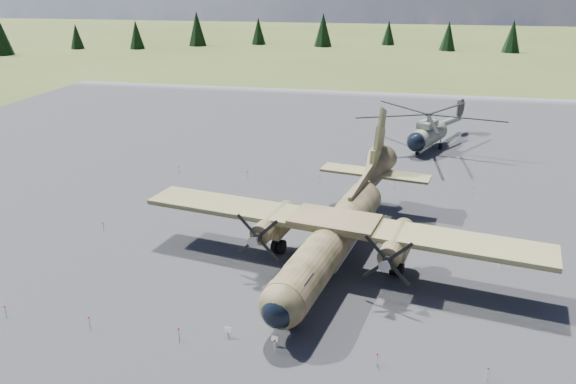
# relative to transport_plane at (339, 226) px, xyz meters

# --- Properties ---
(ground) EXTENTS (500.00, 500.00, 0.00)m
(ground) POSITION_rel_transport_plane_xyz_m (-4.20, 1.14, -2.93)
(ground) COLOR #515C28
(ground) RESTS_ON ground
(apron) EXTENTS (120.00, 120.00, 0.04)m
(apron) POSITION_rel_transport_plane_xyz_m (-4.20, 11.14, -2.93)
(apron) COLOR slate
(apron) RESTS_ON ground
(transport_plane) EXTENTS (30.96, 27.85, 10.20)m
(transport_plane) POSITION_rel_transport_plane_xyz_m (0.00, 0.00, 0.00)
(transport_plane) COLOR #414324
(transport_plane) RESTS_ON ground
(helicopter_near) EXTENTS (25.04, 25.04, 4.85)m
(helicopter_near) POSITION_rel_transport_plane_xyz_m (7.53, 32.73, 0.51)
(helicopter_near) COLOR gray
(helicopter_near) RESTS_ON ground
(info_placard_left) EXTENTS (0.45, 0.21, 0.69)m
(info_placard_left) POSITION_rel_transport_plane_xyz_m (-5.35, -11.47, -2.47)
(info_placard_left) COLOR gray
(info_placard_left) RESTS_ON ground
(info_placard_right) EXTENTS (0.46, 0.25, 0.68)m
(info_placard_right) POSITION_rel_transport_plane_xyz_m (-2.33, -11.76, -2.48)
(info_placard_right) COLOR gray
(info_placard_right) RESTS_ON ground
(barrier_fence) EXTENTS (33.12, 29.62, 0.85)m
(barrier_fence) POSITION_rel_transport_plane_xyz_m (-4.66, 1.06, -2.42)
(barrier_fence) COLOR silver
(barrier_fence) RESTS_ON ground
(treeline) EXTENTS (309.32, 306.74, 10.95)m
(treeline) POSITION_rel_transport_plane_xyz_m (-4.29, -0.91, 1.85)
(treeline) COLOR black
(treeline) RESTS_ON ground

